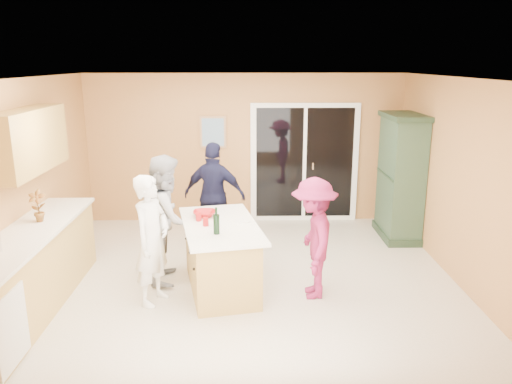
{
  "coord_description": "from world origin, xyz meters",
  "views": [
    {
      "loc": [
        0.03,
        -6.15,
        2.8
      ],
      "look_at": [
        0.15,
        0.1,
        1.15
      ],
      "focal_mm": 35.0,
      "sensor_mm": 36.0,
      "label": 1
    }
  ],
  "objects_px": {
    "green_hutch": "(401,179)",
    "woman_white": "(152,240)",
    "woman_grey": "(167,218)",
    "woman_navy": "(215,196)",
    "kitchen_island": "(221,258)",
    "woman_magenta": "(314,238)"
  },
  "relations": [
    {
      "from": "green_hutch",
      "to": "woman_white",
      "type": "distance_m",
      "value": 4.21
    },
    {
      "from": "woman_white",
      "to": "woman_grey",
      "type": "xyz_separation_m",
      "value": [
        0.08,
        0.67,
        0.05
      ]
    },
    {
      "from": "woman_white",
      "to": "woman_navy",
      "type": "height_order",
      "value": "woman_navy"
    },
    {
      "from": "kitchen_island",
      "to": "woman_grey",
      "type": "relative_size",
      "value": 1.07
    },
    {
      "from": "woman_magenta",
      "to": "woman_white",
      "type": "bearing_deg",
      "value": -84.5
    },
    {
      "from": "woman_white",
      "to": "green_hutch",
      "type": "bearing_deg",
      "value": -36.21
    },
    {
      "from": "woman_navy",
      "to": "woman_magenta",
      "type": "distance_m",
      "value": 2.13
    },
    {
      "from": "green_hutch",
      "to": "woman_magenta",
      "type": "height_order",
      "value": "green_hutch"
    },
    {
      "from": "woman_grey",
      "to": "woman_magenta",
      "type": "bearing_deg",
      "value": -108.34
    },
    {
      "from": "kitchen_island",
      "to": "woman_grey",
      "type": "xyz_separation_m",
      "value": [
        -0.7,
        0.32,
        0.43
      ]
    },
    {
      "from": "kitchen_island",
      "to": "green_hutch",
      "type": "height_order",
      "value": "green_hutch"
    },
    {
      "from": "woman_white",
      "to": "woman_grey",
      "type": "relative_size",
      "value": 0.94
    },
    {
      "from": "kitchen_island",
      "to": "woman_grey",
      "type": "bearing_deg",
      "value": 143.72
    },
    {
      "from": "green_hutch",
      "to": "kitchen_island",
      "type": "bearing_deg",
      "value": -146.12
    },
    {
      "from": "woman_grey",
      "to": "woman_magenta",
      "type": "relative_size",
      "value": 1.12
    },
    {
      "from": "woman_navy",
      "to": "green_hutch",
      "type": "bearing_deg",
      "value": -157.81
    },
    {
      "from": "woman_grey",
      "to": "kitchen_island",
      "type": "bearing_deg",
      "value": -116.91
    },
    {
      "from": "kitchen_island",
      "to": "woman_grey",
      "type": "distance_m",
      "value": 0.88
    },
    {
      "from": "kitchen_island",
      "to": "woman_navy",
      "type": "height_order",
      "value": "woman_navy"
    },
    {
      "from": "woman_white",
      "to": "woman_magenta",
      "type": "xyz_separation_m",
      "value": [
        1.91,
        0.14,
        -0.04
      ]
    },
    {
      "from": "woman_white",
      "to": "woman_magenta",
      "type": "distance_m",
      "value": 1.91
    },
    {
      "from": "green_hutch",
      "to": "woman_white",
      "type": "xyz_separation_m",
      "value": [
        -3.57,
        -2.22,
        -0.2
      ]
    }
  ]
}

